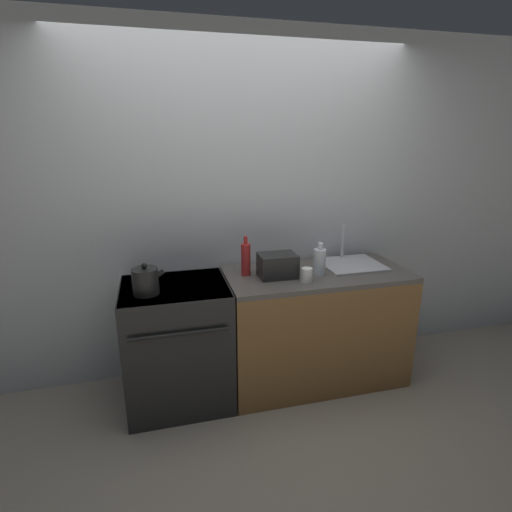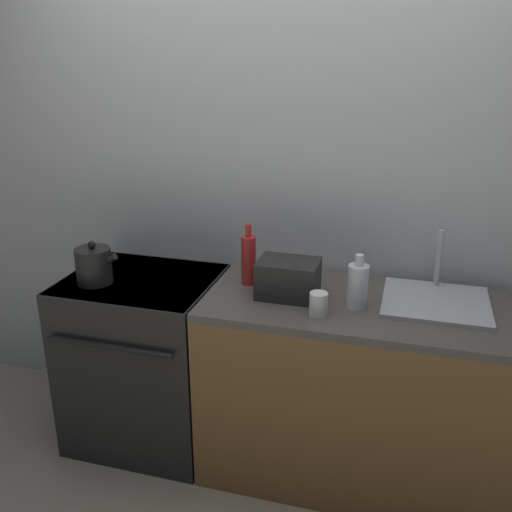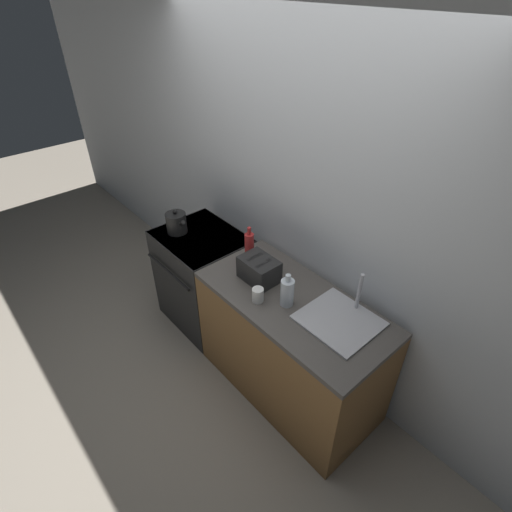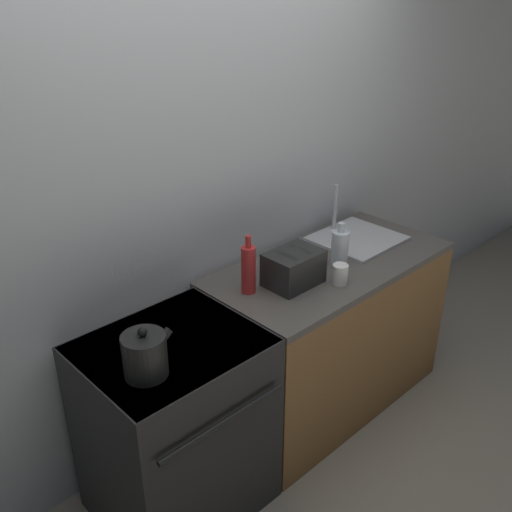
{
  "view_description": "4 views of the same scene",
  "coord_description": "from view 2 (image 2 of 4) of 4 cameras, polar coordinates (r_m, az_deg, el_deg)",
  "views": [
    {
      "loc": [
        -0.65,
        -2.25,
        1.86
      ],
      "look_at": [
        0.02,
        0.33,
        1.04
      ],
      "focal_mm": 28.0,
      "sensor_mm": 36.0,
      "label": 1
    },
    {
      "loc": [
        0.66,
        -1.96,
        1.92
      ],
      "look_at": [
        0.01,
        0.35,
        1.04
      ],
      "focal_mm": 40.0,
      "sensor_mm": 36.0,
      "label": 2
    },
    {
      "loc": [
        1.78,
        -1.13,
        2.64
      ],
      "look_at": [
        0.09,
        0.34,
        1.02
      ],
      "focal_mm": 28.0,
      "sensor_mm": 36.0,
      "label": 3
    },
    {
      "loc": [
        -1.62,
        -1.31,
        2.21
      ],
      "look_at": [
        0.01,
        0.39,
        1.05
      ],
      "focal_mm": 40.0,
      "sensor_mm": 36.0,
      "label": 4
    }
  ],
  "objects": [
    {
      "name": "toaster",
      "position": [
        2.51,
        3.24,
        -2.25
      ],
      "size": [
        0.26,
        0.19,
        0.17
      ],
      "color": "black",
      "rests_on": "counter_block"
    },
    {
      "name": "bottle_red",
      "position": [
        2.62,
        -0.76,
        -0.31
      ],
      "size": [
        0.07,
        0.07,
        0.29
      ],
      "color": "#B72828",
      "rests_on": "counter_block"
    },
    {
      "name": "sink_tray",
      "position": [
        2.59,
        17.55,
        -4.15
      ],
      "size": [
        0.45,
        0.41,
        0.28
      ],
      "color": "#B7B7BC",
      "rests_on": "counter_block"
    },
    {
      "name": "kettle",
      "position": [
        2.75,
        -15.89,
        -0.91
      ],
      "size": [
        0.21,
        0.17,
        0.2
      ],
      "color": "black",
      "rests_on": "stove"
    },
    {
      "name": "cup_white",
      "position": [
        2.36,
        6.27,
        -4.8
      ],
      "size": [
        0.08,
        0.08,
        0.1
      ],
      "color": "white",
      "rests_on": "counter_block"
    },
    {
      "name": "counter_block",
      "position": [
        2.73,
        9.74,
        -12.97
      ],
      "size": [
        1.34,
        0.65,
        0.88
      ],
      "color": "brown",
      "rests_on": "ground_plane"
    },
    {
      "name": "bottle_clear",
      "position": [
        2.43,
        10.14,
        -2.92
      ],
      "size": [
        0.09,
        0.09,
        0.24
      ],
      "color": "silver",
      "rests_on": "counter_block"
    },
    {
      "name": "ground_plane",
      "position": [
        2.83,
        -2.21,
        -22.65
      ],
      "size": [
        12.0,
        12.0,
        0.0
      ],
      "primitive_type": "plane",
      "color": "gray"
    },
    {
      "name": "stove",
      "position": [
        2.96,
        -10.97,
        -9.93
      ],
      "size": [
        0.71,
        0.64,
        0.88
      ],
      "color": "black",
      "rests_on": "ground_plane"
    },
    {
      "name": "wall_back",
      "position": [
        2.81,
        1.88,
        7.44
      ],
      "size": [
        8.0,
        0.05,
        2.6
      ],
      "color": "silver",
      "rests_on": "ground_plane"
    }
  ]
}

